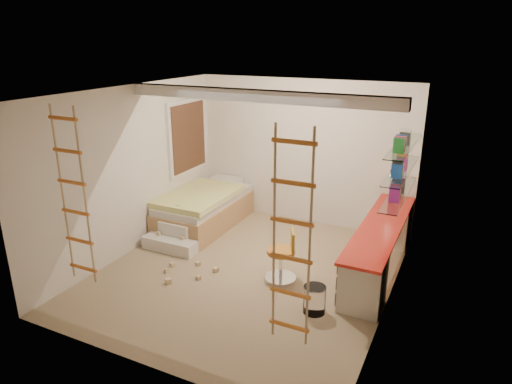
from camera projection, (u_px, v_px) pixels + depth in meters
The scene contains 15 objects.
floor at pixel (247, 272), 6.69m from camera, with size 4.50×4.50×0.00m, color #9C8865.
ceiling_beam at pixel (256, 96), 6.13m from camera, with size 4.00×0.18×0.16m, color white.
window_frame at pixel (187, 137), 8.27m from camera, with size 0.06×1.15×1.35m, color white.
window_blind at pixel (189, 137), 8.26m from camera, with size 0.02×1.00×1.20m, color #4C2D1E.
rope_ladder_left at pixel (74, 197), 5.26m from camera, with size 0.41×0.04×2.13m, color orange, non-canonical shape.
rope_ladder_right at pixel (292, 240), 4.15m from camera, with size 0.41×0.04×2.13m, color orange, non-canonical shape.
waste_bin at pixel (314, 299), 5.67m from camera, with size 0.28×0.28×0.35m, color white.
desk at pixel (380, 246), 6.59m from camera, with size 0.56×2.80×0.75m.
shelves at pixel (401, 170), 6.40m from camera, with size 0.25×1.80×0.71m.
bed at pixel (205, 208), 8.23m from camera, with size 1.02×2.00×0.69m.
task_lamp at pixel (393, 180), 7.18m from camera, with size 0.14×0.36×0.57m.
swivel_chair at pixel (282, 262), 6.39m from camera, with size 0.59×0.59×0.76m.
play_platform at pixel (178, 236), 7.52m from camera, with size 0.92×0.72×0.41m.
toy_blocks at pixel (183, 245), 7.03m from camera, with size 1.33×1.27×0.68m.
books at pixel (403, 159), 6.34m from camera, with size 0.14×0.70×0.92m.
Camera 1 is at (2.70, -5.30, 3.28)m, focal length 32.00 mm.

